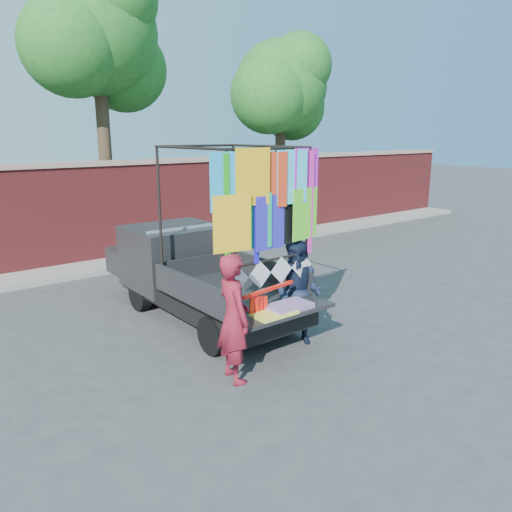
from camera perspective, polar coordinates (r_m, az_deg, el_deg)
ground at (r=7.90m, az=0.73°, el=-10.80°), size 90.00×90.00×0.00m
brick_wall at (r=13.50m, az=-18.44°, el=4.75°), size 30.00×0.45×2.61m
curb at (r=13.11m, az=-16.95°, el=-1.05°), size 30.00×1.20×0.12m
tree_mid at (r=14.96m, az=-17.49°, el=22.50°), size 4.20×3.30×7.73m
tree_right at (r=18.30m, az=3.08°, el=18.40°), size 4.20×3.30×6.62m
pickup_truck at (r=9.49m, az=-7.85°, el=-1.61°), size 1.97×4.94×3.11m
woman at (r=6.73m, az=-2.57°, el=-7.12°), size 0.54×0.72×1.78m
man at (r=7.97m, az=4.80°, el=-4.16°), size 0.90×0.99×1.68m
streamer_bundle at (r=7.25m, az=0.78°, el=-5.63°), size 1.06×0.21×0.72m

